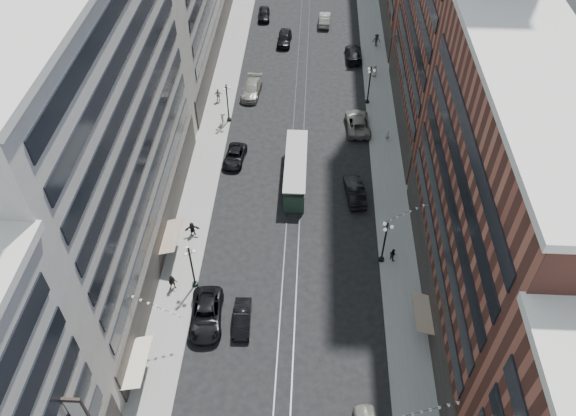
% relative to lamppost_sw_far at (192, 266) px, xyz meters
% --- Properties ---
extents(ground, '(220.00, 220.00, 0.00)m').
position_rel_lamppost_sw_far_xyz_m(ground, '(9.20, 32.00, -3.10)').
color(ground, black).
rests_on(ground, ground).
extents(sidewalk_west, '(4.00, 180.00, 0.15)m').
position_rel_lamppost_sw_far_xyz_m(sidewalk_west, '(-1.80, 42.00, -3.02)').
color(sidewalk_west, gray).
rests_on(sidewalk_west, ground).
extents(sidewalk_east, '(4.00, 180.00, 0.15)m').
position_rel_lamppost_sw_far_xyz_m(sidewalk_east, '(20.20, 42.00, -3.02)').
color(sidewalk_east, gray).
rests_on(sidewalk_east, ground).
extents(rail_west, '(0.12, 180.00, 0.02)m').
position_rel_lamppost_sw_far_xyz_m(rail_west, '(8.50, 42.00, -3.09)').
color(rail_west, '#2D2D33').
rests_on(rail_west, ground).
extents(rail_east, '(0.12, 180.00, 0.02)m').
position_rel_lamppost_sw_far_xyz_m(rail_east, '(9.90, 42.00, -3.09)').
color(rail_east, '#2D2D33').
rests_on(rail_east, ground).
extents(building_west_mid, '(8.00, 36.00, 28.00)m').
position_rel_lamppost_sw_far_xyz_m(building_west_mid, '(-7.80, 5.00, 10.90)').
color(building_west_mid, '#A7A294').
rests_on(building_west_mid, ground).
extents(building_east_mid, '(8.00, 30.00, 24.00)m').
position_rel_lamppost_sw_far_xyz_m(building_east_mid, '(26.20, -0.00, 8.90)').
color(building_east_mid, brown).
rests_on(building_east_mid, ground).
extents(lamppost_sw_far, '(1.03, 1.14, 5.52)m').
position_rel_lamppost_sw_far_xyz_m(lamppost_sw_far, '(0.00, 0.00, 0.00)').
color(lamppost_sw_far, black).
rests_on(lamppost_sw_far, sidewalk_west).
extents(lamppost_sw_mid, '(1.03, 1.14, 5.52)m').
position_rel_lamppost_sw_far_xyz_m(lamppost_sw_mid, '(0.00, 27.00, 0.00)').
color(lamppost_sw_mid, black).
rests_on(lamppost_sw_mid, sidewalk_west).
extents(lamppost_se_far, '(1.03, 1.14, 5.52)m').
position_rel_lamppost_sw_far_xyz_m(lamppost_se_far, '(18.40, 4.00, 0.00)').
color(lamppost_se_far, black).
rests_on(lamppost_se_far, sidewalk_east).
extents(lamppost_se_mid, '(1.03, 1.14, 5.52)m').
position_rel_lamppost_sw_far_xyz_m(lamppost_se_mid, '(18.40, 32.00, 0.00)').
color(lamppost_se_mid, black).
rests_on(lamppost_se_mid, sidewalk_east).
extents(streetcar, '(2.47, 11.14, 3.08)m').
position_rel_lamppost_sw_far_xyz_m(streetcar, '(9.20, 15.92, -1.67)').
color(streetcar, '#24392C').
rests_on(streetcar, ground).
extents(car_2, '(3.33, 6.41, 1.72)m').
position_rel_lamppost_sw_far_xyz_m(car_2, '(1.74, -3.87, -2.23)').
color(car_2, black).
rests_on(car_2, ground).
extents(car_5, '(1.72, 4.49, 1.46)m').
position_rel_lamppost_sw_far_xyz_m(car_5, '(5.07, -4.07, -2.37)').
color(car_5, black).
rests_on(car_5, ground).
extents(pedestrian_2, '(0.94, 0.61, 1.80)m').
position_rel_lamppost_sw_far_xyz_m(pedestrian_2, '(-2.00, -0.51, -2.04)').
color(pedestrian_2, black).
rests_on(pedestrian_2, sidewalk_west).
extents(car_7, '(2.77, 5.15, 1.38)m').
position_rel_lamppost_sw_far_xyz_m(car_7, '(1.69, 19.05, -2.41)').
color(car_7, black).
rests_on(car_7, ground).
extents(car_8, '(2.91, 6.10, 1.72)m').
position_rel_lamppost_sw_far_xyz_m(car_8, '(2.40, 33.47, -2.24)').
color(car_8, gray).
rests_on(car_8, ground).
extents(car_9, '(2.17, 4.84, 1.61)m').
position_rel_lamppost_sw_far_xyz_m(car_9, '(2.31, 56.12, -2.29)').
color(car_9, black).
rests_on(car_9, ground).
extents(car_10, '(2.57, 5.55, 1.76)m').
position_rel_lamppost_sw_far_xyz_m(car_10, '(16.00, 13.31, -2.22)').
color(car_10, black).
rests_on(car_10, ground).
extents(car_11, '(3.27, 6.45, 1.75)m').
position_rel_lamppost_sw_far_xyz_m(car_11, '(16.83, 26.32, -2.22)').
color(car_11, slate).
rests_on(car_11, ground).
extents(car_12, '(2.48, 5.78, 1.66)m').
position_rel_lamppost_sw_far_xyz_m(car_12, '(16.89, 43.86, -2.27)').
color(car_12, black).
rests_on(car_12, ground).
extents(car_13, '(2.32, 5.27, 1.77)m').
position_rel_lamppost_sw_far_xyz_m(car_13, '(6.18, 47.93, -2.21)').
color(car_13, black).
rests_on(car_13, ground).
extents(car_14, '(1.95, 5.12, 1.67)m').
position_rel_lamppost_sw_far_xyz_m(car_14, '(12.49, 54.68, -2.26)').
color(car_14, slate).
rests_on(car_14, ground).
extents(pedestrian_5, '(1.64, 0.80, 1.70)m').
position_rel_lamppost_sw_far_xyz_m(pedestrian_5, '(-1.33, 6.63, -2.10)').
color(pedestrian_5, black).
rests_on(pedestrian_5, sidewalk_west).
extents(pedestrian_6, '(1.18, 0.67, 1.90)m').
position_rel_lamppost_sw_far_xyz_m(pedestrian_6, '(-1.96, 31.37, -2.00)').
color(pedestrian_6, gray).
rests_on(pedestrian_6, sidewalk_west).
extents(pedestrian_7, '(0.78, 0.81, 1.50)m').
position_rel_lamppost_sw_far_xyz_m(pedestrian_7, '(19.48, 4.21, -2.20)').
color(pedestrian_7, black).
rests_on(pedestrian_7, sidewalk_east).
extents(pedestrian_8, '(0.69, 0.65, 1.59)m').
position_rel_lamppost_sw_far_xyz_m(pedestrian_8, '(20.43, 23.87, -2.15)').
color(pedestrian_8, '#B7AB98').
rests_on(pedestrian_8, sidewalk_east).
extents(pedestrian_9, '(1.26, 0.55, 1.92)m').
position_rel_lamppost_sw_far_xyz_m(pedestrian_9, '(20.56, 47.58, -1.98)').
color(pedestrian_9, black).
rests_on(pedestrian_9, sidewalk_east).
extents(pedestrian_extra_1, '(0.88, 1.20, 1.72)m').
position_rel_lamppost_sw_far_xyz_m(pedestrian_extra_1, '(-0.66, 26.18, -2.09)').
color(pedestrian_extra_1, '#A9A38C').
rests_on(pedestrian_extra_1, sidewalk_west).
extents(pedestrian_extra_2, '(1.02, 0.86, 1.83)m').
position_rel_lamppost_sw_far_xyz_m(pedestrian_extra_2, '(19.74, 38.81, -2.03)').
color(pedestrian_extra_2, '#A19886').
rests_on(pedestrian_extra_2, sidewalk_east).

